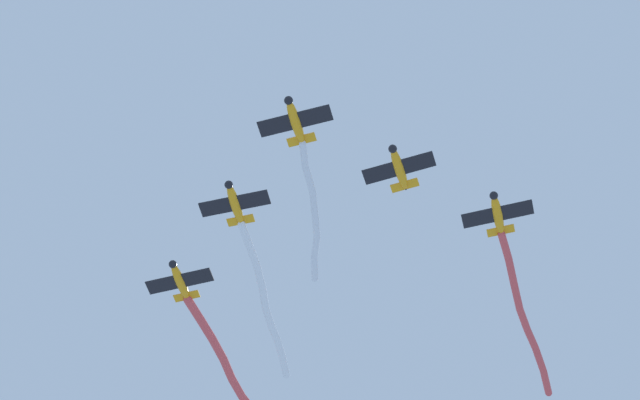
# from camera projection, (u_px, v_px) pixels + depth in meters

# --- Properties ---
(airplane_lead) EXTENTS (6.96, 5.36, 1.73)m
(airplane_lead) POSITION_uv_depth(u_px,v_px,m) (295.00, 121.00, 89.72)
(airplane_lead) COLOR orange
(smoke_trail_lead) EXTENTS (8.53, 13.17, 1.84)m
(smoke_trail_lead) POSITION_uv_depth(u_px,v_px,m) (312.00, 213.00, 94.56)
(smoke_trail_lead) COLOR white
(airplane_left_wing) EXTENTS (6.99, 5.36, 1.73)m
(airplane_left_wing) POSITION_uv_depth(u_px,v_px,m) (399.00, 168.00, 92.37)
(airplane_left_wing) COLOR orange
(airplane_right_wing) EXTENTS (6.91, 5.35, 1.73)m
(airplane_right_wing) POSITION_uv_depth(u_px,v_px,m) (235.00, 203.00, 94.82)
(airplane_right_wing) COLOR orange
(smoke_trail_right_wing) EXTENTS (8.47, 17.85, 2.42)m
(smoke_trail_right_wing) POSITION_uv_depth(u_px,v_px,m) (266.00, 303.00, 100.28)
(smoke_trail_right_wing) COLOR white
(airplane_slot) EXTENTS (6.94, 5.36, 1.73)m
(airplane_slot) POSITION_uv_depth(u_px,v_px,m) (497.00, 214.00, 94.75)
(airplane_slot) COLOR orange
(smoke_trail_slot) EXTENTS (7.48, 22.24, 1.54)m
(smoke_trail_slot) POSITION_uv_depth(u_px,v_px,m) (525.00, 318.00, 101.93)
(smoke_trail_slot) COLOR #DB4C4C
(airplane_trail) EXTENTS (6.95, 5.36, 1.73)m
(airplane_trail) POSITION_uv_depth(u_px,v_px,m) (180.00, 281.00, 99.41)
(airplane_trail) COLOR orange
(smoke_trail_trail) EXTENTS (7.73, 19.97, 4.58)m
(smoke_trail_trail) POSITION_uv_depth(u_px,v_px,m) (223.00, 361.00, 107.12)
(smoke_trail_trail) COLOR #DB4C4C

